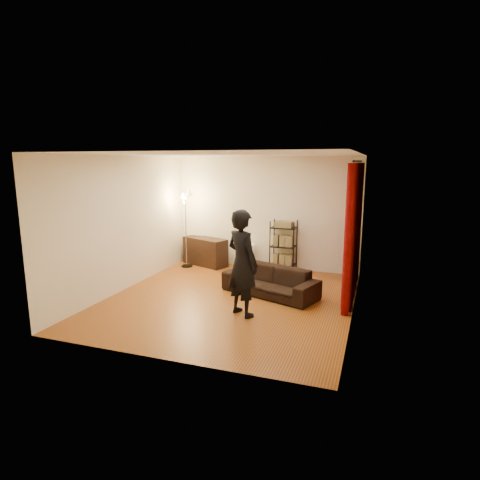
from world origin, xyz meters
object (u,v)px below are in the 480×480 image
at_px(media_cabinet, 205,251).
at_px(person, 242,263).
at_px(wire_shelf, 283,246).
at_px(storage_boxes, 247,256).
at_px(floor_lamp, 186,230).
at_px(sofa, 270,281).

bearing_deg(media_cabinet, person, -33.95).
height_order(media_cabinet, wire_shelf, wire_shelf).
bearing_deg(media_cabinet, storage_boxes, 26.30).
xyz_separation_m(wire_shelf, floor_lamp, (-2.37, -0.34, 0.32)).
height_order(sofa, wire_shelf, wire_shelf).
distance_m(sofa, person, 1.33).
distance_m(storage_boxes, wire_shelf, 0.99).
distance_m(person, floor_lamp, 3.47).
relative_size(media_cabinet, storage_boxes, 2.00).
relative_size(media_cabinet, wire_shelf, 0.96).
bearing_deg(floor_lamp, person, -47.72).
relative_size(sofa, media_cabinet, 1.60).
xyz_separation_m(sofa, floor_lamp, (-2.51, 1.40, 0.65)).
bearing_deg(wire_shelf, floor_lamp, -162.47).
xyz_separation_m(person, storage_boxes, (-0.89, 2.96, -0.61)).
height_order(person, media_cabinet, person).
height_order(sofa, storage_boxes, storage_boxes).
bearing_deg(sofa, storage_boxes, 140.25).
bearing_deg(wire_shelf, person, -81.33).
height_order(media_cabinet, storage_boxes, media_cabinet).
bearing_deg(floor_lamp, sofa, -29.16).
xyz_separation_m(sofa, media_cabinet, (-2.14, 1.71, 0.07)).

